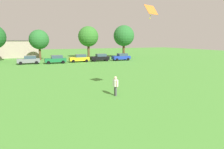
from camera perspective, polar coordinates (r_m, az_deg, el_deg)
name	(u,v)px	position (r m, az deg, el deg)	size (l,w,h in m)	color
ground_plane	(59,73)	(30.78, -15.16, 0.55)	(160.00, 160.00, 0.00)	#4C9338
adult_bystander	(115,84)	(17.23, 0.99, -2.82)	(0.36, 0.82, 1.73)	#4C4C51
kite	(151,10)	(17.32, 11.22, 17.69)	(1.38, 0.97, 1.14)	orange
parked_car_gray_0	(29,60)	(43.63, -22.84, 3.92)	(4.30, 2.02, 1.68)	slate
parked_car_green_1	(56,59)	(43.03, -15.93, 4.24)	(4.30, 2.02, 1.68)	#196B38
parked_car_yellow_2	(79,58)	(44.53, -9.37, 4.67)	(4.30, 2.02, 1.68)	yellow
parked_car_black_3	(100,57)	(45.98, -3.48, 4.95)	(4.30, 2.02, 1.68)	black
parked_car_blue_4	(121,57)	(47.58, 2.71, 5.12)	(4.30, 2.02, 1.68)	#1E38AD
tree_center	(39,40)	(51.34, -20.30, 9.43)	(4.68, 4.68, 7.30)	brown
tree_right	(88,37)	(54.92, -6.86, 10.82)	(5.48, 5.48, 8.54)	brown
tree_far_right	(124,36)	(55.21, 3.43, 11.08)	(5.67, 5.67, 8.83)	brown
house_left	(20,49)	(61.89, -25.11, 6.75)	(10.28, 6.33, 4.79)	tan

